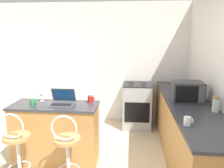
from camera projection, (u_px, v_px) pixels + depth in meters
wall_back at (100, 64)px, 4.84m from camera, size 12.00×0.06×2.60m
breakfast_bar at (56, 134)px, 3.26m from camera, size 1.26×0.52×0.94m
counter_right at (186, 130)px, 3.40m from camera, size 0.66×3.00×0.94m
bar_stool_near at (17, 151)px, 2.79m from camera, size 0.40×0.40×1.00m
bar_stool_far at (67, 153)px, 2.73m from camera, size 0.40×0.40×1.00m
laptop at (62, 100)px, 3.17m from camera, size 0.35×0.29×0.22m
microwave at (187, 92)px, 3.28m from camera, size 0.45×0.34×0.30m
toaster at (181, 87)px, 3.82m from camera, size 0.26×0.26×0.20m
stove_range at (137, 106)px, 4.60m from camera, size 0.58×0.61×0.94m
mug_white at (188, 121)px, 2.42m from camera, size 0.10×0.08×0.10m
mug_red at (91, 99)px, 3.24m from camera, size 0.10×0.08×0.10m
wine_glass_tall at (41, 94)px, 3.30m from camera, size 0.07×0.07×0.16m
storage_jar at (216, 104)px, 2.84m from camera, size 0.10×0.10×0.20m
mug_green at (33, 102)px, 3.12m from camera, size 0.10×0.08×0.10m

